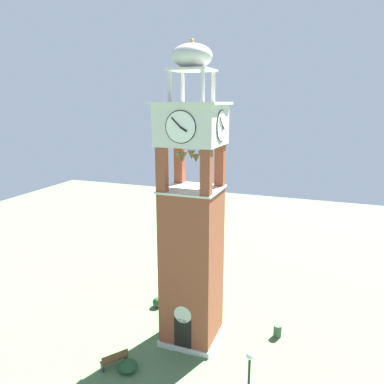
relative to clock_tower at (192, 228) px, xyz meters
name	(u,v)px	position (x,y,z in m)	size (l,w,h in m)	color
ground	(192,337)	(0.00, 0.00, -7.47)	(80.00, 80.00, 0.00)	#517547
clock_tower	(192,228)	(0.00, 0.00, 0.00)	(3.80, 3.80, 18.31)	brown
park_bench	(114,359)	(-3.21, -4.21, -6.99)	(1.30, 1.55, 0.95)	brown
lamp_post	(249,371)	(4.74, -4.86, -5.07)	(0.36, 0.36, 3.40)	black
trash_bin	(277,331)	(5.20, 2.05, -7.07)	(0.52, 0.52, 0.80)	#38513D
shrub_near_entry	(158,302)	(-3.74, 2.65, -7.10)	(0.74, 0.74, 0.74)	#234C28
shrub_left_of_tower	(128,366)	(-2.32, -4.26, -7.17)	(1.11, 1.11, 0.60)	#234C28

